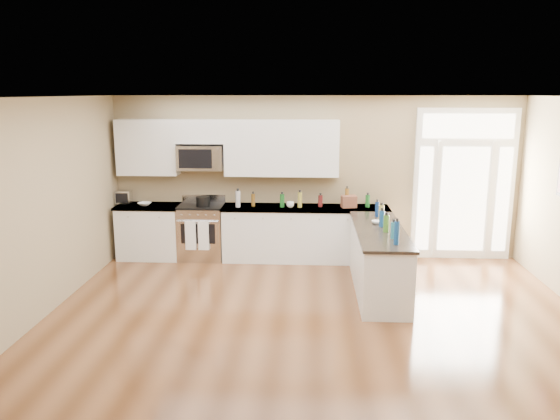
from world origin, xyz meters
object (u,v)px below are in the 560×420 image
Objects in this scene: kitchen_range at (202,231)px; peninsula_cabinet at (378,262)px; stockpot at (203,201)px; toaster_oven at (124,197)px.

peninsula_cabinet is at bearing -26.68° from kitchen_range.
kitchen_range is 4.57× the size of stockpot.
stockpot is (-2.82, 1.35, 0.61)m from peninsula_cabinet.
kitchen_range is 1.51m from toaster_oven.
stockpot is at bearing 154.43° from peninsula_cabinet.
toaster_oven is at bearing 174.48° from kitchen_range.
kitchen_range is at bearing 153.32° from peninsula_cabinet.
kitchen_range is (-2.88, 1.45, 0.05)m from peninsula_cabinet.
stockpot is 1.47m from toaster_oven.
kitchen_range reaches higher than peninsula_cabinet.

